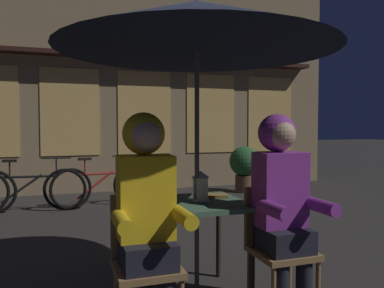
% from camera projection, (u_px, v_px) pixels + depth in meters
% --- Properties ---
extents(cafe_table, '(0.72, 0.72, 0.74)m').
position_uv_depth(cafe_table, '(197.00, 214.00, 2.93)').
color(cafe_table, '#42664C').
rests_on(cafe_table, ground_plane).
extents(patio_umbrella, '(2.10, 2.10, 2.31)m').
position_uv_depth(patio_umbrella, '(197.00, 27.00, 2.86)').
color(patio_umbrella, '#4C4C51').
rests_on(patio_umbrella, ground_plane).
extents(lantern, '(0.11, 0.11, 0.23)m').
position_uv_depth(lantern, '(200.00, 185.00, 2.94)').
color(lantern, white).
rests_on(lantern, cafe_table).
extents(chair_left, '(0.40, 0.40, 0.87)m').
position_uv_depth(chair_left, '(145.00, 256.00, 2.43)').
color(chair_left, olive).
rests_on(chair_left, ground_plane).
extents(chair_right, '(0.40, 0.40, 0.87)m').
position_uv_depth(chair_right, '(277.00, 241.00, 2.74)').
color(chair_right, olive).
rests_on(chair_right, ground_plane).
extents(person_left_hooded, '(0.45, 0.56, 1.40)m').
position_uv_depth(person_left_hooded, '(146.00, 202.00, 2.36)').
color(person_left_hooded, black).
rests_on(person_left_hooded, ground_plane).
extents(person_right_hooded, '(0.45, 0.56, 1.40)m').
position_uv_depth(person_right_hooded, '(282.00, 193.00, 2.67)').
color(person_right_hooded, black).
rests_on(person_right_hooded, ground_plane).
extents(shopfront_building, '(10.00, 0.93, 6.20)m').
position_uv_depth(shopfront_building, '(106.00, 41.00, 7.90)').
color(shopfront_building, '#937A56').
rests_on(shopfront_building, ground_plane).
extents(bicycle_second, '(1.68, 0.21, 0.84)m').
position_uv_depth(bicycle_second, '(30.00, 189.00, 5.88)').
color(bicycle_second, black).
rests_on(bicycle_second, ground_plane).
extents(bicycle_third, '(1.66, 0.37, 0.84)m').
position_uv_depth(bicycle_third, '(102.00, 185.00, 6.29)').
color(bicycle_third, black).
rests_on(bicycle_third, ground_plane).
extents(book, '(0.23, 0.19, 0.02)m').
position_uv_depth(book, '(215.00, 196.00, 3.09)').
color(book, olive).
rests_on(book, cafe_table).
extents(potted_plant, '(0.60, 0.60, 0.92)m').
position_uv_depth(potted_plant, '(244.00, 165.00, 7.68)').
color(potted_plant, brown).
rests_on(potted_plant, ground_plane).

